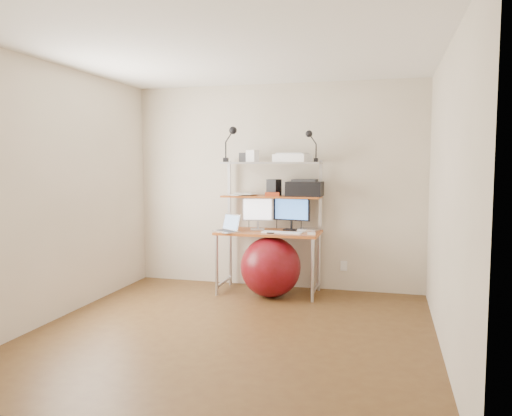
{
  "coord_description": "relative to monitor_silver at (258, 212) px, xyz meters",
  "views": [
    {
      "loc": [
        1.35,
        -4.22,
        1.54
      ],
      "look_at": [
        -0.08,
        1.15,
        1.04
      ],
      "focal_mm": 35.0,
      "sensor_mm": 36.0,
      "label": 1
    }
  ],
  "objects": [
    {
      "name": "mouse",
      "position": [
        0.69,
        -0.27,
        -0.21
      ],
      "size": [
        0.1,
        0.07,
        0.02
      ],
      "primitive_type": "cube",
      "rotation": [
        0.0,
        0.0,
        0.16
      ],
      "color": "white",
      "rests_on": "desktop"
    },
    {
      "name": "monitor_silver",
      "position": [
        0.0,
        0.0,
        0.0
      ],
      "size": [
        0.37,
        0.17,
        0.41
      ],
      "rotation": [
        0.0,
        0.0,
        0.25
      ],
      "color": "silver",
      "rests_on": "desktop"
    },
    {
      "name": "exercise_ball",
      "position": [
        0.22,
        -0.25,
        -0.61
      ],
      "size": [
        0.69,
        0.69,
        0.69
      ],
      "primitive_type": "sphere",
      "color": "maroon",
      "rests_on": "floor"
    },
    {
      "name": "clip_lamp_left",
      "position": [
        -0.31,
        -0.06,
        0.9
      ],
      "size": [
        0.17,
        0.09,
        0.42
      ],
      "color": "black",
      "rests_on": "top_shelf"
    },
    {
      "name": "monitor_black",
      "position": [
        0.4,
        0.07,
        0.01
      ],
      "size": [
        0.45,
        0.15,
        0.46
      ],
      "rotation": [
        0.0,
        0.0,
        -0.14
      ],
      "color": "black",
      "rests_on": "desktop"
    },
    {
      "name": "clip_lamp_right",
      "position": [
        0.63,
        -0.05,
        0.85
      ],
      "size": [
        0.14,
        0.08,
        0.36
      ],
      "color": "black",
      "rests_on": "top_shelf"
    },
    {
      "name": "laptop",
      "position": [
        -0.29,
        -0.25,
        -0.18
      ],
      "size": [
        0.37,
        0.36,
        0.26
      ],
      "rotation": [
        0.0,
        0.0,
        -0.62
      ],
      "color": "silver",
      "rests_on": "desktop"
    },
    {
      "name": "nas_cube",
      "position": [
        0.19,
        0.04,
        0.29
      ],
      "size": [
        0.17,
        0.17,
        0.2
      ],
      "primitive_type": "cube",
      "rotation": [
        0.0,
        0.0,
        -0.34
      ],
      "color": "black",
      "rests_on": "mid_shelf"
    },
    {
      "name": "paper_stack",
      "position": [
        -0.21,
        0.04,
        0.2
      ],
      "size": [
        0.38,
        0.41,
        0.02
      ],
      "color": "white",
      "rests_on": "mid_shelf"
    },
    {
      "name": "box_grey",
      "position": [
        -0.17,
        0.05,
        0.65
      ],
      "size": [
        0.13,
        0.13,
        0.11
      ],
      "primitive_type": "cube",
      "rotation": [
        0.0,
        0.0,
        -0.23
      ],
      "color": "#2E2E30",
      "rests_on": "top_shelf"
    },
    {
      "name": "computer_desk",
      "position": [
        0.16,
        -0.03,
        -0.0
      ],
      "size": [
        1.2,
        0.6,
        1.57
      ],
      "color": "#C46326",
      "rests_on": "ground"
    },
    {
      "name": "red_box",
      "position": [
        0.19,
        -0.06,
        0.21
      ],
      "size": [
        0.19,
        0.15,
        0.05
      ],
      "primitive_type": "cube",
      "rotation": [
        0.0,
        0.0,
        0.27
      ],
      "color": "#D14721",
      "rests_on": "mid_shelf"
    },
    {
      "name": "box_white",
      "position": [
        -0.07,
        -0.01,
        0.66
      ],
      "size": [
        0.15,
        0.14,
        0.14
      ],
      "primitive_type": "cube",
      "rotation": [
        0.0,
        0.0,
        -0.35
      ],
      "color": "white",
      "rests_on": "top_shelf"
    },
    {
      "name": "phone",
      "position": [
        0.23,
        -0.23,
        -0.21
      ],
      "size": [
        0.1,
        0.15,
        0.01
      ],
      "primitive_type": "cube",
      "rotation": [
        0.0,
        0.0,
        -0.25
      ],
      "color": "black",
      "rests_on": "desktop"
    },
    {
      "name": "wall_outlet",
      "position": [
        1.01,
        0.25,
        -0.66
      ],
      "size": [
        0.08,
        0.01,
        0.12
      ],
      "primitive_type": "cube",
      "color": "white",
      "rests_on": "room"
    },
    {
      "name": "scanner",
      "position": [
        0.41,
        0.01,
        0.64
      ],
      "size": [
        0.45,
        0.35,
        0.11
      ],
      "rotation": [
        0.0,
        0.0,
        -0.24
      ],
      "color": "white",
      "rests_on": "top_shelf"
    },
    {
      "name": "printer",
      "position": [
        0.56,
        0.05,
        0.28
      ],
      "size": [
        0.42,
        0.29,
        0.2
      ],
      "rotation": [
        0.0,
        0.0,
        -0.02
      ],
      "color": "black",
      "rests_on": "mid_shelf"
    },
    {
      "name": "keyboard",
      "position": [
        0.34,
        -0.21,
        -0.21
      ],
      "size": [
        0.47,
        0.16,
        0.01
      ],
      "primitive_type": "cube",
      "rotation": [
        0.0,
        0.0,
        -0.06
      ],
      "color": "white",
      "rests_on": "desktop"
    },
    {
      "name": "mac_mini",
      "position": [
        0.61,
        -0.03,
        -0.2
      ],
      "size": [
        0.22,
        0.22,
        0.04
      ],
      "primitive_type": "cube",
      "rotation": [
        0.0,
        0.0,
        -0.05
      ],
      "color": "silver",
      "rests_on": "desktop"
    },
    {
      "name": "room",
      "position": [
        0.16,
        -1.53,
        0.29
      ],
      "size": [
        3.6,
        3.6,
        3.6
      ],
      "color": "brown",
      "rests_on": "ground"
    }
  ]
}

